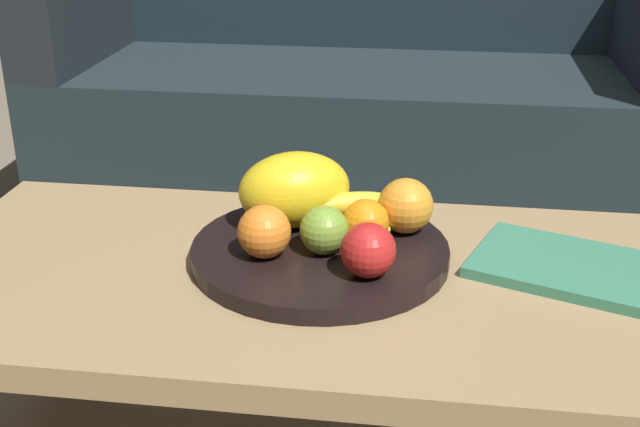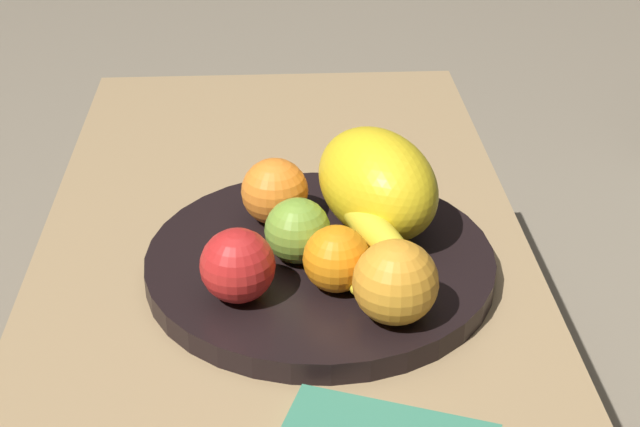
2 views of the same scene
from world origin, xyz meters
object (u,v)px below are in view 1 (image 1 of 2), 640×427
melon_large_front (295,190)px  apple_left (324,230)px  coffee_table (342,299)px  apple_front (368,250)px  fruit_bowl (320,252)px  orange_right (406,206)px  orange_front (366,222)px  banana_bunch (342,215)px  couch (357,93)px  orange_left (264,232)px  magazine (564,266)px

melon_large_front → apple_left: size_ratio=2.44×
coffee_table → apple_front: size_ratio=16.47×
melon_large_front → fruit_bowl: bearing=-53.7°
melon_large_front → orange_right: bearing=0.0°
orange_front → banana_bunch: size_ratio=0.42×
couch → fruit_bowl: couch is taller
couch → orange_front: size_ratio=24.68×
coffee_table → couch: 1.27m
couch → apple_left: 1.26m
coffee_table → fruit_bowl: fruit_bowl is taller
melon_large_front → orange_front: (0.11, -0.05, -0.02)m
orange_left → coffee_table: bearing=4.1°
orange_left → apple_left: bearing=15.6°
orange_left → apple_left: size_ratio=1.08×
apple_left → orange_front: bearing=33.9°
couch → orange_right: couch is taller
orange_left → couch: bearing=89.6°
fruit_bowl → apple_front: 0.13m
banana_bunch → apple_left: bearing=-101.9°
coffee_table → orange_front: (0.03, 0.05, 0.10)m
orange_right → banana_bunch: size_ratio=0.50×
orange_front → fruit_bowl: bearing=-168.5°
fruit_bowl → couch: bearing=93.0°
apple_left → magazine: 0.35m
coffee_table → banana_bunch: (-0.01, 0.09, 0.09)m
magazine → coffee_table: bearing=-150.1°
coffee_table → apple_front: apple_front is taller
banana_bunch → melon_large_front: bearing=169.5°
orange_left → orange_right: 0.22m
orange_front → magazine: (0.29, 0.00, -0.05)m
orange_left → orange_right: size_ratio=0.91×
orange_right → apple_left: (-0.11, -0.09, -0.01)m
couch → apple_left: size_ratio=24.13×
coffee_table → magazine: size_ratio=4.99×
apple_front → apple_left: apple_front is taller
orange_right → apple_left: 0.14m
fruit_bowl → orange_front: (0.07, 0.01, 0.05)m
apple_front → apple_left: bearing=137.9°
banana_bunch → coffee_table: bearing=-82.0°
couch → magazine: couch is taller
melon_large_front → orange_front: melon_large_front is taller
magazine → orange_right: bearing=-172.4°
fruit_bowl → orange_left: 0.10m
orange_right → apple_front: bearing=-105.9°
coffee_table → apple_left: 0.11m
orange_front → orange_left: 0.15m
orange_front → apple_left: 0.07m
banana_bunch → magazine: (0.33, -0.04, -0.04)m
fruit_bowl → orange_front: orange_front is taller
fruit_bowl → apple_front: (0.08, -0.09, 0.05)m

